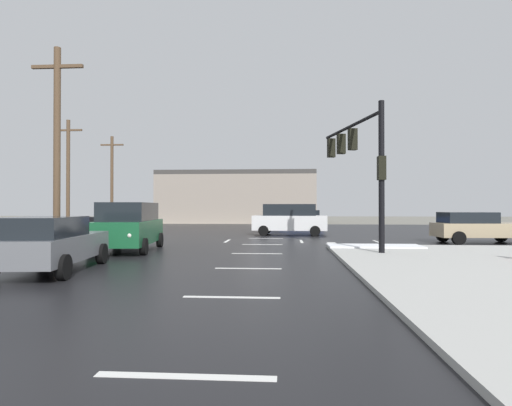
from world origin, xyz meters
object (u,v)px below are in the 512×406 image
Objects in this scene: sedan_black at (115,219)px; traffic_signal_mast at (359,153)px; suv_white at (290,219)px; sedan_tan at (477,227)px; sedan_grey at (50,243)px; suv_green at (129,225)px; sedan_blue at (299,219)px; utility_pole_distant at (112,179)px; utility_pole_far at (68,173)px; utility_pole_mid at (57,144)px.

traffic_signal_mast is at bearing 133.08° from sedan_black.
suv_white reaches higher than sedan_black.
traffic_signal_mast is 1.34× the size of sedan_tan.
sedan_grey is at bearing 69.93° from suv_white.
traffic_signal_mast reaches higher than suv_white.
traffic_signal_mast reaches higher than sedan_black.
sedan_tan is 26.19m from sedan_black.
suv_green reaches higher than sedan_grey.
suv_white is at bearing 89.43° from sedan_blue.
sedan_grey is at bearing 103.07° from sedan_black.
suv_green reaches higher than sedan_blue.
utility_pole_distant is (-26.11, 16.61, 3.63)m from sedan_tan.
utility_pole_far is 1.01× the size of utility_pole_distant.
sedan_blue is at bearing -25.22° from sedan_grey.
suv_green is (-9.71, -0.92, -3.07)m from traffic_signal_mast.
suv_green is 0.58× the size of utility_pole_distant.
utility_pole_distant is at bearing 12.86° from sedan_grey.
utility_pole_far is at bearing 42.97° from traffic_signal_mast.
utility_pole_mid reaches higher than sedan_black.
sedan_tan is at bearing 149.26° from sedan_black.
traffic_signal_mast is at bearing -33.69° from utility_pole_far.
sedan_blue is at bearing 10.72° from utility_pole_far.
traffic_signal_mast is 12.32m from sedan_grey.
sedan_blue is (-2.00, 16.72, -3.30)m from traffic_signal_mast.
suv_white is 15.32m from sedan_black.
sedan_blue is (-8.61, 12.84, 0.00)m from sedan_tan.
sedan_tan is 0.53× the size of utility_pole_far.
utility_pole_distant is (-9.70, 27.18, 3.63)m from sedan_grey.
utility_pole_mid reaches higher than sedan_tan.
utility_pole_mid reaches higher than sedan_blue.
traffic_signal_mast is 23.05m from sedan_black.
sedan_grey is at bearing 110.96° from traffic_signal_mast.
sedan_grey is 7.08m from utility_pole_mid.
suv_white is at bearing 152.61° from sedan_black.
traffic_signal_mast reaches higher than sedan_tan.
sedan_grey is 22.74m from utility_pole_far.
traffic_signal_mast is 1.24× the size of suv_green.
suv_green is at bearing -166.68° from sedan_tan.
sedan_black is at bearing 104.76° from utility_pole_mid.
utility_pole_mid is 22.85m from utility_pole_distant.
sedan_black is 5.09m from utility_pole_far.
sedan_grey is 0.55× the size of utility_pole_distant.
traffic_signal_mast is 0.73× the size of utility_pole_mid.
sedan_black is 17.47m from utility_pole_mid.
sedan_black is at bearing 151.28° from sedan_tan.
sedan_black is at bearing -64.65° from utility_pole_distant.
sedan_tan is at bearing 153.05° from suv_white.
sedan_black is 15.08m from sedan_blue.
traffic_signal_mast is at bearing 89.16° from suv_green.
sedan_black is at bearing 32.45° from utility_pole_far.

